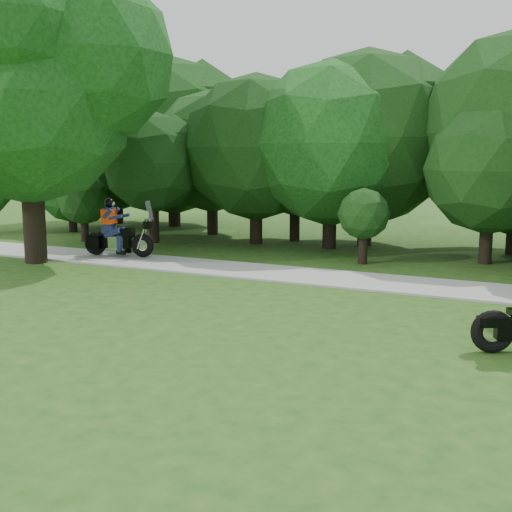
% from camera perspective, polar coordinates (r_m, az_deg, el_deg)
% --- Properties ---
extents(ground, '(100.00, 100.00, 0.00)m').
position_cam_1_polar(ground, '(9.91, -1.80, -10.87)').
color(ground, '#214C15').
rests_on(ground, ground).
extents(walkway, '(60.00, 2.20, 0.06)m').
position_cam_1_polar(walkway, '(17.13, 10.82, -2.31)').
color(walkway, '#A1A19C').
rests_on(walkway, ground).
extents(tree_line, '(39.37, 11.43, 7.69)m').
position_cam_1_polar(tree_line, '(23.51, 13.29, 9.66)').
color(tree_line, black).
rests_on(tree_line, ground).
extents(big_tree_west, '(8.64, 6.56, 9.96)m').
position_cam_1_polar(big_tree_west, '(21.32, -19.15, 15.05)').
color(big_tree_west, black).
rests_on(big_tree_west, ground).
extents(touring_motorcycle, '(2.46, 1.03, 1.88)m').
position_cam_1_polar(touring_motorcycle, '(21.35, -12.50, 1.83)').
color(touring_motorcycle, black).
rests_on(touring_motorcycle, walkway).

